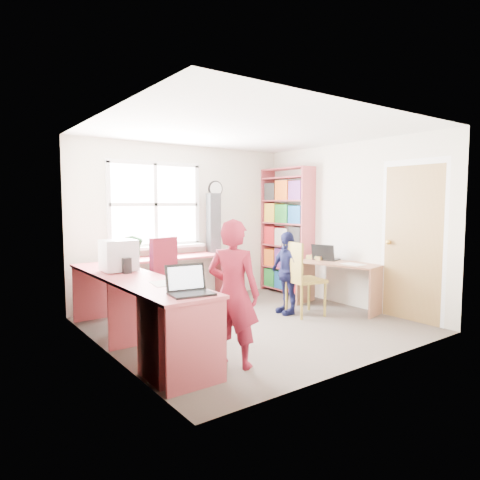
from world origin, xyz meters
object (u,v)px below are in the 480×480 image
(right_desk, at_px, (340,275))
(swivel_chair, at_px, (171,289))
(l_desk, at_px, (167,309))
(bookshelf, at_px, (286,234))
(person_red, at_px, (233,293))
(laptop_right, at_px, (325,256))
(person_navy, at_px, (287,273))
(cd_tower, at_px, (214,223))
(potted_plant, at_px, (158,247))
(person_green, at_px, (134,281))
(wooden_chair, at_px, (301,276))
(crt_monitor, at_px, (119,255))
(laptop_left, at_px, (189,287))

(right_desk, height_order, swivel_chair, swivel_chair)
(l_desk, xyz_separation_m, bookshelf, (2.96, 1.47, 0.55))
(right_desk, bearing_deg, swivel_chair, 153.24)
(person_red, bearing_deg, swivel_chair, -37.73)
(laptop_right, bearing_deg, person_navy, 72.61)
(bookshelf, xyz_separation_m, cd_tower, (-1.26, 0.31, 0.21))
(person_red, bearing_deg, potted_plant, -42.90)
(right_desk, height_order, potted_plant, potted_plant)
(right_desk, bearing_deg, laptop_right, 77.08)
(laptop_right, height_order, person_green, person_green)
(wooden_chair, bearing_deg, potted_plant, 142.74)
(l_desk, distance_m, cd_tower, 2.58)
(bookshelf, bearing_deg, person_navy, -131.77)
(right_desk, relative_size, bookshelf, 0.60)
(laptop_right, bearing_deg, cd_tower, 21.22)
(wooden_chair, height_order, crt_monitor, crt_monitor)
(laptop_right, xyz_separation_m, cd_tower, (-1.12, 1.31, 0.48))
(crt_monitor, bearing_deg, person_green, 45.34)
(laptop_right, bearing_deg, right_desk, 160.77)
(cd_tower, height_order, person_green, cd_tower)
(l_desk, xyz_separation_m, cd_tower, (1.70, 1.78, 0.76))
(crt_monitor, height_order, person_green, person_green)
(person_green, height_order, person_navy, person_navy)
(bookshelf, height_order, potted_plant, bookshelf)
(bookshelf, xyz_separation_m, wooden_chair, (-0.84, -1.22, -0.46))
(l_desk, distance_m, wooden_chair, 2.13)
(right_desk, height_order, person_green, person_green)
(l_desk, relative_size, person_red, 2.14)
(bookshelf, height_order, person_red, bookshelf)
(right_desk, xyz_separation_m, wooden_chair, (-0.70, 0.06, 0.05))
(laptop_left, height_order, potted_plant, potted_plant)
(wooden_chair, bearing_deg, bookshelf, 65.92)
(crt_monitor, bearing_deg, potted_plant, 47.57)
(cd_tower, height_order, person_navy, cd_tower)
(bookshelf, height_order, laptop_left, bookshelf)
(person_red, bearing_deg, laptop_right, -98.61)
(swivel_chair, height_order, laptop_left, swivel_chair)
(right_desk, relative_size, person_navy, 1.11)
(bookshelf, xyz_separation_m, swivel_chair, (-2.52, -0.70, -0.53))
(wooden_chair, distance_m, crt_monitor, 2.40)
(crt_monitor, bearing_deg, laptop_left, -86.39)
(wooden_chair, bearing_deg, right_desk, 5.28)
(swivel_chair, xyz_separation_m, person_green, (-0.34, 0.32, 0.09))
(crt_monitor, relative_size, laptop_right, 0.88)
(crt_monitor, xyz_separation_m, person_red, (0.53, -1.50, -0.24))
(swivel_chair, bearing_deg, person_green, 120.12)
(laptop_left, height_order, person_red, person_red)
(bookshelf, distance_m, cd_tower, 1.31)
(wooden_chair, height_order, person_green, person_green)
(wooden_chair, height_order, person_navy, person_navy)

